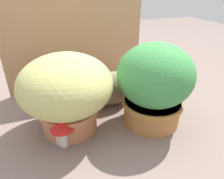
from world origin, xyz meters
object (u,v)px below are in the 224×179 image
Objects in this scene: grass_planter at (66,90)px; cat at (115,86)px; mushroom_ornament_pink at (58,129)px; mushroom_ornament_red at (62,126)px; leafy_planter at (154,83)px.

grass_planter is 0.38m from cat.
mushroom_ornament_pink is 0.74× the size of mushroom_ornament_red.
leafy_planter is (0.44, -0.10, 0.01)m from grass_planter.
mushroom_ornament_red is at bearing -50.01° from mushroom_ornament_pink.
grass_planter is 0.19m from mushroom_ornament_pink.
leafy_planter reaches higher than grass_planter.
leafy_planter reaches higher than cat.
mushroom_ornament_red is at bearing -112.81° from grass_planter.
mushroom_ornament_red is (-0.49, -0.03, -0.12)m from leafy_planter.
cat is 3.24× the size of mushroom_ornament_pink.
mushroom_ornament_red is (-0.05, -0.13, -0.11)m from grass_planter.
cat is (0.32, 0.16, -0.11)m from grass_planter.
leafy_planter is 1.17× the size of cat.
leafy_planter reaches higher than mushroom_ornament_red.
grass_planter is 0.18m from mushroom_ornament_red.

